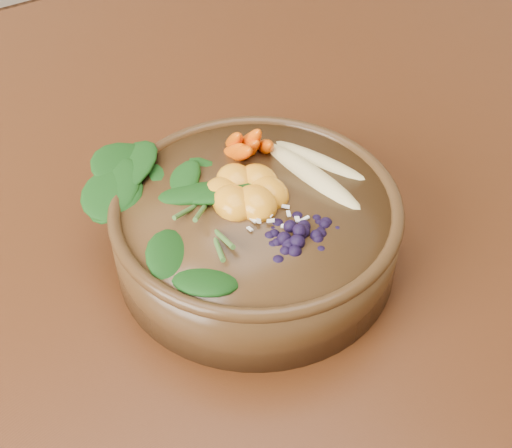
# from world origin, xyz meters

# --- Properties ---
(dining_table) EXTENTS (1.60, 0.90, 0.75)m
(dining_table) POSITION_xyz_m (0.00, 0.00, 0.66)
(dining_table) COLOR #331C0C
(dining_table) RESTS_ON ground
(stoneware_bowl) EXTENTS (0.29, 0.29, 0.07)m
(stoneware_bowl) POSITION_xyz_m (0.08, -0.17, 0.79)
(stoneware_bowl) COLOR #4D331A
(stoneware_bowl) RESTS_ON dining_table
(kale_heap) EXTENTS (0.19, 0.17, 0.04)m
(kale_heap) POSITION_xyz_m (0.03, -0.12, 0.84)
(kale_heap) COLOR #144710
(kale_heap) RESTS_ON stoneware_bowl
(carrot_cluster) EXTENTS (0.06, 0.06, 0.07)m
(carrot_cluster) POSITION_xyz_m (0.12, -0.09, 0.86)
(carrot_cluster) COLOR #F55800
(carrot_cluster) RESTS_ON stoneware_bowl
(banana_halves) EXTENTS (0.08, 0.15, 0.03)m
(banana_halves) POSITION_xyz_m (0.15, -0.16, 0.83)
(banana_halves) COLOR #E0CC84
(banana_halves) RESTS_ON stoneware_bowl
(mandarin_cluster) EXTENTS (0.09, 0.09, 0.03)m
(mandarin_cluster) POSITION_xyz_m (0.08, -0.15, 0.83)
(mandarin_cluster) COLOR orange
(mandarin_cluster) RESTS_ON stoneware_bowl
(blueberry_pile) EXTENTS (0.13, 0.10, 0.04)m
(blueberry_pile) POSITION_xyz_m (0.09, -0.22, 0.84)
(blueberry_pile) COLOR black
(blueberry_pile) RESTS_ON stoneware_bowl
(coconut_flakes) EXTENTS (0.09, 0.07, 0.01)m
(coconut_flakes) POSITION_xyz_m (0.08, -0.19, 0.82)
(coconut_flakes) COLOR white
(coconut_flakes) RESTS_ON stoneware_bowl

